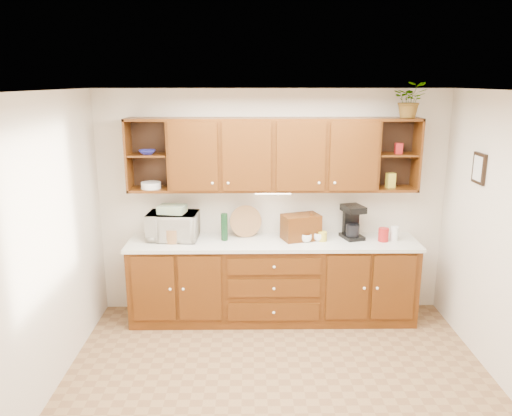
{
  "coord_description": "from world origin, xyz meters",
  "views": [
    {
      "loc": [
        -0.26,
        -3.87,
        2.68
      ],
      "look_at": [
        -0.19,
        1.15,
        1.39
      ],
      "focal_mm": 35.0,
      "sensor_mm": 36.0,
      "label": 1
    }
  ],
  "objects_px": {
    "potted_plant": "(410,100)",
    "microwave": "(173,226)",
    "bread_box": "(301,227)",
    "coffee_maker": "(352,222)"
  },
  "relations": [
    {
      "from": "coffee_maker",
      "to": "potted_plant",
      "type": "relative_size",
      "value": 1.01
    },
    {
      "from": "potted_plant",
      "to": "coffee_maker",
      "type": "bearing_deg",
      "value": 177.51
    },
    {
      "from": "microwave",
      "to": "bread_box",
      "type": "height_order",
      "value": "microwave"
    },
    {
      "from": "bread_box",
      "to": "potted_plant",
      "type": "relative_size",
      "value": 1.07
    },
    {
      "from": "microwave",
      "to": "bread_box",
      "type": "xyz_separation_m",
      "value": [
        1.44,
        -0.02,
        -0.01
      ]
    },
    {
      "from": "potted_plant",
      "to": "microwave",
      "type": "bearing_deg",
      "value": -179.94
    },
    {
      "from": "coffee_maker",
      "to": "potted_plant",
      "type": "distance_m",
      "value": 1.46
    },
    {
      "from": "bread_box",
      "to": "potted_plant",
      "type": "height_order",
      "value": "potted_plant"
    },
    {
      "from": "bread_box",
      "to": "microwave",
      "type": "bearing_deg",
      "value": 161.39
    },
    {
      "from": "coffee_maker",
      "to": "bread_box",
      "type": "bearing_deg",
      "value": 167.57
    }
  ]
}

